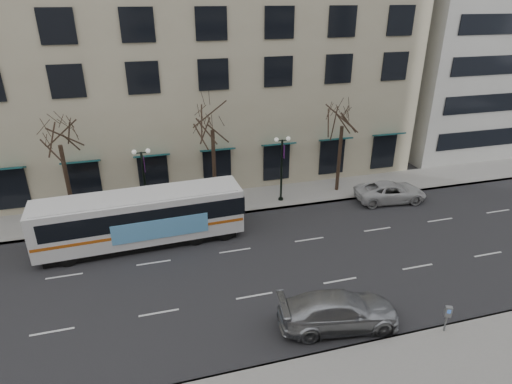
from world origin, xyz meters
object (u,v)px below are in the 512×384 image
object	(u,v)px
tree_far_mid	(212,117)
silver_car	(339,311)
city_bus	(142,217)
lamp_post_right	(282,166)
tree_far_right	(343,114)
white_pickup	(390,192)
tree_far_left	(57,131)
lamp_post_left	(145,180)
pay_station	(448,314)

from	to	relation	value
tree_far_mid	silver_car	distance (m)	15.87
city_bus	silver_car	xyz separation A→B (m)	(8.70, -10.25, -1.04)
tree_far_mid	silver_car	xyz separation A→B (m)	(3.33, -14.29, -6.06)
lamp_post_right	silver_car	distance (m)	13.95
tree_far_right	silver_car	distance (m)	16.73
tree_far_mid	white_pickup	distance (m)	14.83
city_bus	silver_car	size ratio (longest dim) A/B	2.20
tree_far_left	city_bus	world-z (taller)	tree_far_left
tree_far_right	lamp_post_right	bearing A→B (deg)	-173.15
lamp_post_left	city_bus	distance (m)	3.62
tree_far_right	lamp_post_right	size ratio (longest dim) A/B	1.55
lamp_post_left	white_pickup	xyz separation A→B (m)	(18.22, -2.10, -2.19)
tree_far_left	city_bus	distance (m)	7.80
pay_station	lamp_post_right	bearing A→B (deg)	125.27
pay_station	white_pickup	bearing A→B (deg)	93.17
tree_far_right	lamp_post_left	bearing A→B (deg)	-177.71
tree_far_left	tree_far_mid	xyz separation A→B (m)	(10.00, 0.00, 0.21)
tree_far_left	tree_far_right	size ratio (longest dim) A/B	1.03
white_pickup	lamp_post_right	bearing A→B (deg)	82.31
silver_car	white_pickup	xyz separation A→B (m)	(9.90, 11.59, -0.09)
tree_far_mid	lamp_post_right	size ratio (longest dim) A/B	1.64
tree_far_mid	lamp_post_right	xyz separation A→B (m)	(5.01, -0.60, -3.96)
lamp_post_left	pay_station	size ratio (longest dim) A/B	3.70
white_pickup	pay_station	distance (m)	14.47
tree_far_left	city_bus	bearing A→B (deg)	-41.10
tree_far_right	white_pickup	size ratio (longest dim) A/B	1.49
lamp_post_left	lamp_post_right	distance (m)	10.00
tree_far_right	lamp_post_right	distance (m)	6.11
lamp_post_left	white_pickup	world-z (taller)	lamp_post_left
lamp_post_left	tree_far_right	bearing A→B (deg)	2.29
tree_far_left	white_pickup	xyz separation A→B (m)	(23.22, -2.70, -5.94)
white_pickup	city_bus	bearing A→B (deg)	100.77
lamp_post_left	lamp_post_right	size ratio (longest dim) A/B	1.00
tree_far_mid	pay_station	distance (m)	18.89
tree_far_right	white_pickup	distance (m)	7.06
tree_far_mid	pay_station	world-z (taller)	tree_far_mid
lamp_post_right	city_bus	distance (m)	10.99
tree_far_right	pay_station	world-z (taller)	tree_far_right
lamp_post_left	lamp_post_right	world-z (taller)	same
tree_far_right	city_bus	world-z (taller)	tree_far_right
tree_far_mid	tree_far_right	size ratio (longest dim) A/B	1.06
silver_car	city_bus	bearing A→B (deg)	48.08
tree_far_right	tree_far_mid	bearing A→B (deg)	180.00
lamp_post_right	white_pickup	bearing A→B (deg)	-14.36
tree_far_right	silver_car	bearing A→B (deg)	-115.03
tree_far_right	pay_station	size ratio (longest dim) A/B	5.72
city_bus	silver_car	world-z (taller)	city_bus
city_bus	white_pickup	size ratio (longest dim) A/B	2.37
tree_far_left	white_pickup	bearing A→B (deg)	-6.64
tree_far_left	silver_car	distance (m)	20.40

